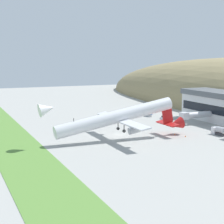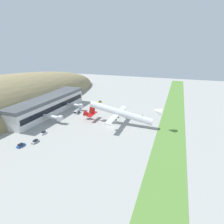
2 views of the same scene
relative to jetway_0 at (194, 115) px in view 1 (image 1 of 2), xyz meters
name	(u,v)px [view 1 (image 1 of 2)]	position (x,y,z in m)	size (l,w,h in m)	color
ground_plane	(119,135)	(6.65, -38.62, -3.99)	(447.98, 447.98, 0.00)	#9E9E99
grass_strip_foreground	(14,145)	(6.65, -76.54, -3.95)	(403.18, 16.27, 0.08)	#568438
jetway_0	(194,115)	(0.00, 0.00, 0.00)	(3.38, 15.00, 5.43)	silver
cargo_airplane	(118,118)	(14.07, -42.29, 3.83)	(36.34, 54.15, 13.73)	silver
service_car_0	(148,115)	(-26.25, -7.94, -3.37)	(4.67, 2.00, 1.50)	#999EA3
service_car_1	(164,118)	(-16.37, -4.83, -3.38)	(4.54, 2.08, 1.48)	silver
service_car_3	(149,113)	(-32.24, -4.03, -3.30)	(4.51, 2.00, 1.66)	#264C99
fuel_truck	(219,131)	(21.88, -4.79, -2.48)	(6.38, 2.55, 3.18)	silver
traffic_cone_0	(185,136)	(19.52, -18.01, -3.71)	(0.52, 0.52, 0.58)	orange
traffic_cone_1	(175,134)	(14.85, -19.54, -3.71)	(0.52, 0.52, 0.58)	orange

